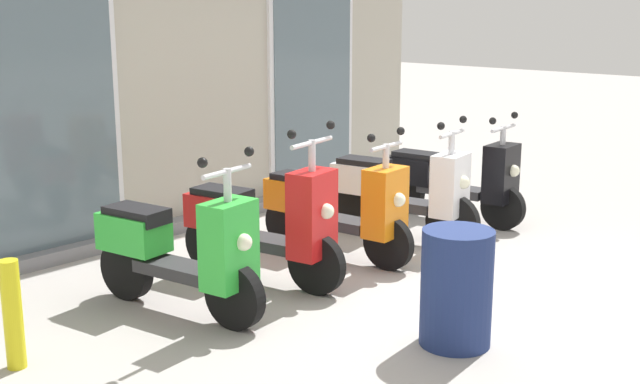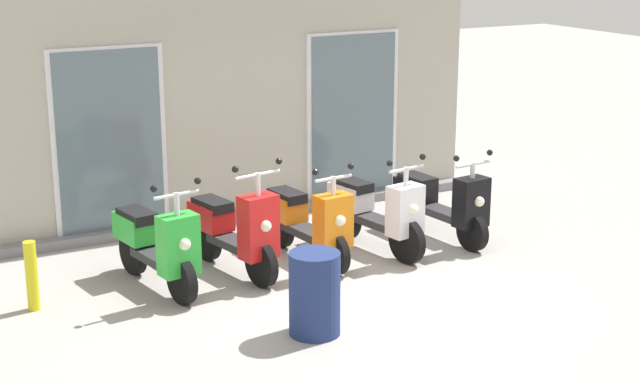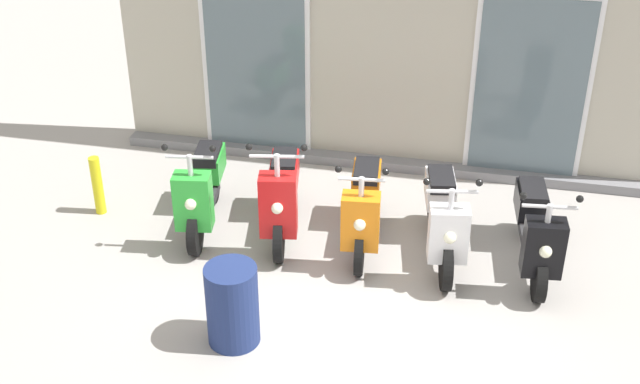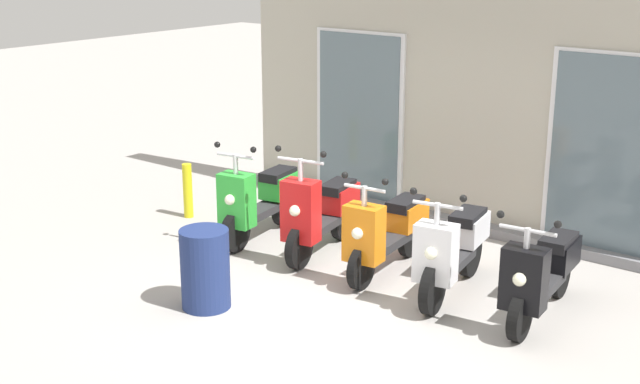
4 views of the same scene
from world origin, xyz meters
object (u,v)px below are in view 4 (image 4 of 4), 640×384
object	(u,v)px
scooter_black	(542,273)
curb_bollard	(188,191)
scooter_red	(320,212)
trash_bin	(205,269)
scooter_green	(259,199)
scooter_white	(453,249)
scooter_orange	(386,230)

from	to	relation	value
scooter_black	curb_bollard	xyz separation A→B (m)	(-4.80, 0.05, -0.10)
scooter_red	trash_bin	distance (m)	1.81
curb_bollard	scooter_green	bearing A→B (deg)	-1.88
scooter_red	scooter_white	bearing A→B (deg)	-2.37
scooter_orange	scooter_white	bearing A→B (deg)	-5.06
scooter_white	curb_bollard	size ratio (longest dim) A/B	2.27
scooter_white	trash_bin	world-z (taller)	scooter_white
scooter_orange	scooter_white	world-z (taller)	scooter_white
scooter_black	trash_bin	world-z (taller)	scooter_black
scooter_orange	scooter_green	bearing A→B (deg)	-178.87
scooter_red	scooter_orange	distance (m)	0.89
trash_bin	curb_bollard	world-z (taller)	trash_bin
scooter_orange	trash_bin	size ratio (longest dim) A/B	1.99
scooter_green	scooter_white	world-z (taller)	scooter_green
curb_bollard	scooter_orange	bearing A→B (deg)	-0.12
trash_bin	curb_bollard	size ratio (longest dim) A/B	1.12
scooter_green	scooter_white	size ratio (longest dim) A/B	0.97
scooter_green	scooter_orange	world-z (taller)	scooter_green
scooter_red	scooter_white	xyz separation A→B (m)	(1.73, -0.07, -0.02)
scooter_black	trash_bin	xyz separation A→B (m)	(-2.64, -1.76, -0.06)
scooter_orange	scooter_red	bearing A→B (deg)	-179.80
scooter_green	scooter_black	size ratio (longest dim) A/B	0.97
trash_bin	scooter_red	bearing A→B (deg)	90.31
scooter_orange	curb_bollard	size ratio (longest dim) A/B	2.23
scooter_orange	scooter_black	xyz separation A→B (m)	(1.77, -0.05, -0.02)
scooter_white	scooter_black	world-z (taller)	scooter_white
scooter_white	curb_bollard	world-z (taller)	scooter_white
scooter_white	scooter_green	bearing A→B (deg)	179.14
scooter_black	trash_bin	size ratio (longest dim) A/B	2.02
scooter_red	scooter_white	size ratio (longest dim) A/B	0.97
scooter_red	scooter_green	bearing A→B (deg)	-177.93
scooter_orange	trash_bin	distance (m)	2.01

